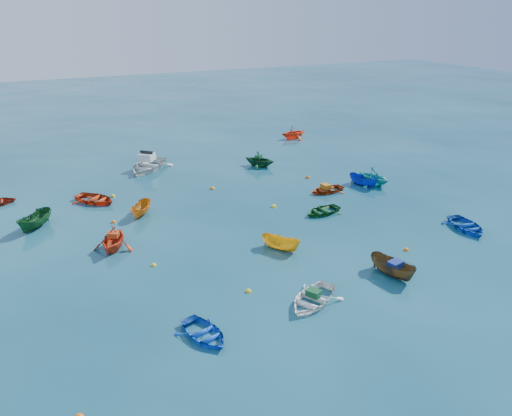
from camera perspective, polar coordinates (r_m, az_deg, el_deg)
name	(u,v)px	position (r m, az deg, el deg)	size (l,w,h in m)	color
ground	(291,243)	(30.20, 4.02, -3.98)	(160.00, 160.00, 0.00)	#093647
dinghy_blue_sw	(204,337)	(22.42, -5.91, -14.43)	(1.97, 2.76, 0.57)	blue
dinghy_white_near	(312,303)	(24.63, 6.44, -10.70)	(2.32, 3.24, 0.67)	white
sampan_brown_mid	(392,275)	(27.66, 15.25, -7.43)	(1.06, 2.82, 1.09)	brown
dinghy_blue_se	(466,229)	(34.60, 22.85, -2.24)	(2.28, 3.18, 0.66)	#0D44AB
dinghy_orange_w	(114,249)	(30.60, -15.88, -4.48)	(2.41, 2.79, 1.47)	red
sampan_yellow_mid	(281,249)	(29.40, 2.83, -4.73)	(0.93, 2.48, 0.96)	gold
dinghy_green_e	(322,213)	(34.57, 7.57, -0.60)	(1.98, 2.77, 0.58)	#13521F
dinghy_cyan_se	(373,184)	(40.86, 13.19, 2.66)	(2.47, 2.86, 1.51)	#1AA6A5
sampan_orange_n	(142,215)	(34.89, -12.92, -0.77)	(0.96, 2.56, 0.99)	#C97012
dinghy_green_n	(260,166)	(44.29, 0.41, 4.80)	(2.36, 2.73, 1.44)	#104520
dinghy_red_ne	(326,192)	(38.55, 8.06, 1.84)	(1.99, 2.78, 0.58)	#A5360D
sampan_blue_far	(363,186)	(40.41, 12.14, 2.53)	(0.98, 2.60, 1.01)	#0D25A5
dinghy_red_far	(95,202)	(38.05, -17.89, 0.66)	(2.37, 3.31, 0.69)	red
dinghy_orange_far	(293,138)	(53.88, 4.30, 7.94)	(2.47, 2.87, 1.51)	#F44317
sampan_green_far	(37,228)	(34.99, -23.78, -2.12)	(1.12, 2.96, 1.15)	#10461C
motorboat_white	(148,169)	(44.41, -12.25, 4.33)	(3.37, 4.71, 1.58)	silver
tarp_green_a	(314,293)	(24.44, 6.61, -9.62)	(0.66, 0.50, 0.32)	#134E28
tarp_blue_a	(395,264)	(27.24, 15.65, -6.22)	(0.74, 0.56, 0.36)	navy
tarp_orange_a	(113,235)	(30.27, -16.03, -2.94)	(0.62, 0.47, 0.30)	#CA4014
tarp_green_b	(259,157)	(44.07, 0.30, 5.89)	(0.60, 0.45, 0.29)	#124823
tarp_orange_b	(326,186)	(38.34, 7.97, 2.46)	(0.72, 0.54, 0.35)	#B36412
buoy_ye_a	(248,292)	(25.31, -0.89, -9.55)	(0.31, 0.31, 0.31)	yellow
buoy_or_b	(406,250)	(30.53, 16.79, -4.65)	(0.31, 0.31, 0.31)	orange
buoy_ye_b	(154,266)	(28.19, -11.62, -6.47)	(0.30, 0.30, 0.30)	yellow
buoy_or_c	(114,222)	(34.15, -15.96, -1.60)	(0.33, 0.33, 0.33)	#FE640D
buoy_ye_c	(274,207)	(35.36, 2.02, 0.13)	(0.38, 0.38, 0.38)	yellow
buoy_or_d	(308,178)	(41.49, 5.92, 3.45)	(0.37, 0.37, 0.37)	#CE4B0B
buoy_ye_d	(113,197)	(38.73, -16.05, 1.26)	(0.38, 0.38, 0.38)	gold
buoy_or_e	(212,189)	(38.91, -5.00, 2.18)	(0.37, 0.37, 0.37)	orange
buoy_ye_e	(383,179)	(42.19, 14.34, 3.18)	(0.37, 0.37, 0.37)	yellow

